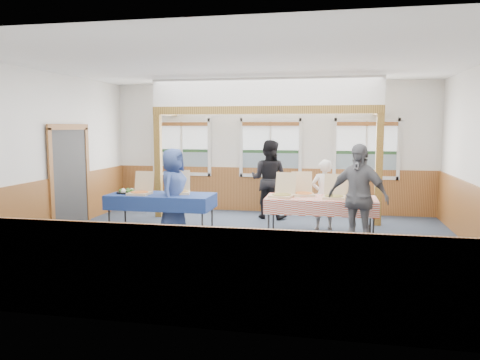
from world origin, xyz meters
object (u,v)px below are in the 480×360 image
(man_blue, at_px, (173,190))
(woman_black, at_px, (269,179))
(table_right, at_px, (321,200))
(woman_white, at_px, (324,195))
(person_grey, at_px, (358,197))
(table_left, at_px, (161,197))

(man_blue, bearing_deg, woman_black, -40.71)
(table_right, distance_m, woman_black, 2.01)
(woman_white, height_order, woman_black, woman_black)
(woman_black, xyz_separation_m, man_blue, (-1.71, -1.77, -0.06))
(man_blue, bearing_deg, table_right, -82.84)
(man_blue, distance_m, person_grey, 3.67)
(table_left, bearing_deg, person_grey, -26.37)
(woman_black, bearing_deg, woman_white, 154.59)
(person_grey, bearing_deg, woman_black, 153.17)
(table_right, xyz_separation_m, person_grey, (0.64, -0.99, 0.22))
(table_right, relative_size, woman_white, 1.59)
(table_right, bearing_deg, table_left, -154.72)
(woman_white, relative_size, man_blue, 0.86)
(woman_white, bearing_deg, woman_black, -54.00)
(table_right, bearing_deg, man_blue, -154.13)
(table_right, height_order, woman_black, woman_black)
(man_blue, bearing_deg, woman_white, -71.94)
(table_left, relative_size, woman_black, 1.26)
(woman_white, height_order, man_blue, man_blue)
(table_right, height_order, person_grey, person_grey)
(woman_black, bearing_deg, man_blue, 58.19)
(woman_white, distance_m, man_blue, 3.09)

